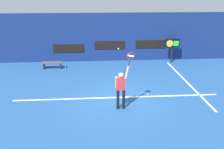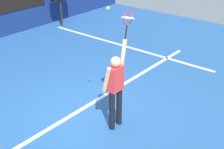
% 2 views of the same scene
% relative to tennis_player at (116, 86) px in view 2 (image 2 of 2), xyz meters
% --- Properties ---
extents(ground_plane, '(18.00, 18.00, 0.00)m').
position_rel_tennis_player_xyz_m(ground_plane, '(-0.04, 0.89, -1.01)').
color(ground_plane, '#23518C').
extents(sponsor_banner_starboard, '(2.20, 0.03, 0.60)m').
position_rel_tennis_player_xyz_m(sponsor_banner_starboard, '(2.96, 7.13, 0.20)').
color(sponsor_banner_starboard, black).
extents(court_baseline, '(10.00, 0.10, 0.01)m').
position_rel_tennis_player_xyz_m(court_baseline, '(-0.04, 1.06, -1.01)').
color(court_baseline, white).
rests_on(court_baseline, ground_plane).
extents(court_sideline, '(0.10, 7.00, 0.01)m').
position_rel_tennis_player_xyz_m(court_sideline, '(4.10, 2.89, -1.01)').
color(court_sideline, white).
rests_on(court_sideline, ground_plane).
extents(tennis_player, '(0.60, 0.31, 1.99)m').
position_rel_tennis_player_xyz_m(tennis_player, '(0.00, 0.00, 0.00)').
color(tennis_player, black).
rests_on(tennis_player, ground_plane).
extents(tennis_racket, '(0.37, 0.27, 0.62)m').
position_rel_tennis_player_xyz_m(tennis_racket, '(0.38, -0.00, 1.37)').
color(tennis_racket, black).
extents(tennis_ball, '(0.07, 0.07, 0.07)m').
position_rel_tennis_player_xyz_m(tennis_ball, '(-0.12, 0.10, 1.69)').
color(tennis_ball, '#CCE033').
extents(spare_ball, '(0.07, 0.07, 0.07)m').
position_rel_tennis_player_xyz_m(spare_ball, '(1.51, 1.24, -0.98)').
color(spare_ball, '#CCE033').
rests_on(spare_ball, ground_plane).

